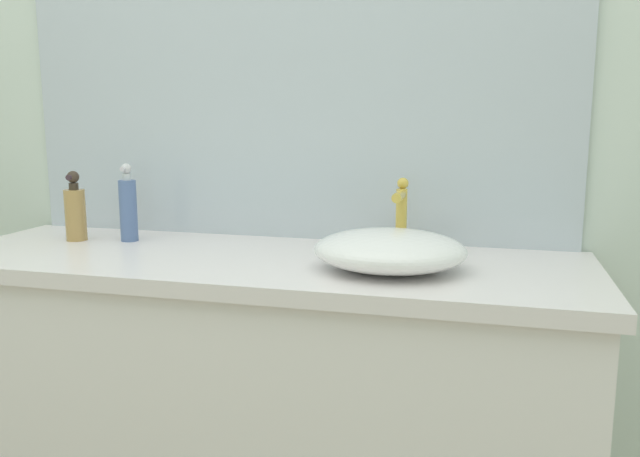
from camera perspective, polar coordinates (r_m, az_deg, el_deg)
bathroom_wall_rear at (r=1.82m, az=-3.70°, el=11.80°), size 6.00×0.06×2.60m
vanity_counter at (r=1.71m, az=-5.45°, el=-17.46°), size 1.58×0.53×0.91m
wall_mirror_panel at (r=1.77m, az=-2.92°, el=15.00°), size 1.53×0.01×0.98m
sink_basin at (r=1.42m, az=6.20°, el=-1.93°), size 0.34×0.30×0.09m
faucet at (r=1.57m, az=7.18°, el=1.60°), size 0.03×0.12×0.19m
soap_dispenser at (r=1.80m, az=-16.65°, el=1.79°), size 0.05×0.05×0.21m
lotion_bottle at (r=1.86m, az=-20.88°, el=1.44°), size 0.06×0.06×0.19m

